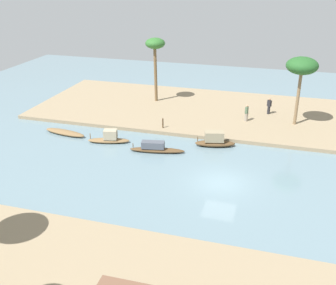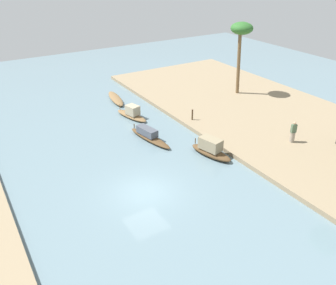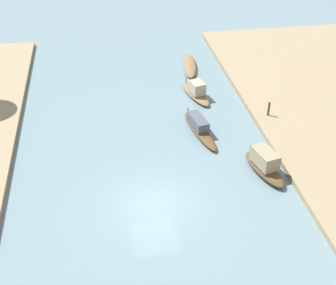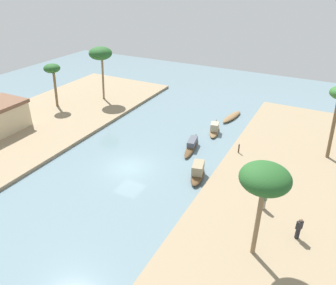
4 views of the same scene
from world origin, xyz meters
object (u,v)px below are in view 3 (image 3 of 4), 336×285
Objects in this scene: sampan_downstream_large at (196,92)px; mooring_post at (269,109)px; sampan_foreground at (199,128)px; sampan_open_hull at (265,165)px; sampan_upstream_small at (190,66)px.

mooring_post is at bearing -147.95° from sampan_downstream_large.
sampan_foreground is at bearing 99.62° from mooring_post.
sampan_upstream_small is at bearing -8.50° from sampan_open_hull.
sampan_upstream_small is 4.71× the size of mooring_post.
sampan_downstream_large is at bearing -2.57° from sampan_open_hull.
sampan_foreground is at bearing 156.32° from sampan_downstream_large.
sampan_downstream_large is at bearing -19.83° from sampan_foreground.
sampan_foreground is 4.83m from sampan_downstream_large.
mooring_post is (-3.93, -4.07, 0.42)m from sampan_downstream_large.
sampan_downstream_large reaches higher than sampan_foreground.
sampan_upstream_small is 4.95m from sampan_downstream_large.
sampan_downstream_large is (-4.92, 0.55, 0.20)m from sampan_upstream_small.
sampan_foreground is 1.31× the size of sampan_open_hull.
sampan_open_hull reaches higher than sampan_downstream_large.
mooring_post reaches higher than sampan_upstream_small.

